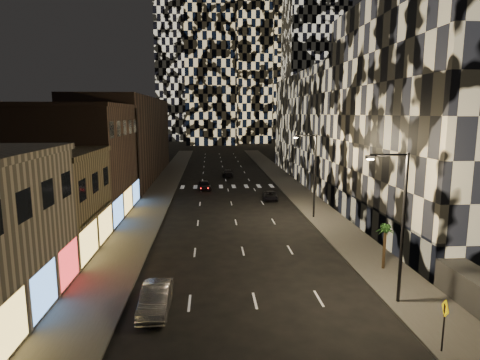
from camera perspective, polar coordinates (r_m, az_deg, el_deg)
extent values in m
cube|color=#47443F|center=(63.38, -10.89, -0.97)|extent=(4.00, 120.00, 0.15)
cube|color=#47443F|center=(64.20, 7.13, -0.73)|extent=(4.00, 120.00, 0.15)
cube|color=#4C4C47|center=(63.17, -9.00, -0.95)|extent=(0.20, 120.00, 0.15)
cube|color=#4C4C47|center=(63.82, 5.28, -0.76)|extent=(0.20, 120.00, 0.15)
cube|color=#736445|center=(36.67, -27.29, -3.20)|extent=(10.00, 10.00, 8.00)
cube|color=#483429|center=(47.94, -21.71, 2.36)|extent=(10.00, 15.00, 12.00)
cube|color=#483429|center=(73.47, -15.64, 5.72)|extent=(10.00, 40.00, 14.00)
cube|color=#232326|center=(42.89, 27.86, 7.89)|extent=(16.00, 25.00, 22.00)
cube|color=#383838|center=(40.59, 17.52, -5.06)|extent=(0.60, 25.00, 3.00)
cube|color=#232326|center=(72.58, 14.00, 7.33)|extent=(16.00, 40.00, 18.00)
cube|color=black|center=(156.51, 10.67, 23.62)|extent=(20.00, 20.00, 100.00)
cube|color=black|center=(156.16, -4.28, 22.83)|extent=(18.00, 18.00, 95.00)
cylinder|color=black|center=(25.54, 22.15, -6.52)|extent=(0.20, 0.20, 9.00)
cylinder|color=black|center=(24.26, 20.46, 3.37)|extent=(2.20, 0.14, 0.14)
cube|color=black|center=(23.84, 18.04, 3.11)|extent=(0.50, 0.25, 0.18)
cube|color=#FFEAB2|center=(23.85, 18.02, 2.83)|extent=(0.35, 0.18, 0.06)
cylinder|color=black|center=(43.92, 10.59, 0.51)|extent=(0.20, 0.20, 9.00)
cylinder|color=black|center=(43.19, 9.34, 6.26)|extent=(2.20, 0.14, 0.14)
cube|color=black|center=(42.96, 7.91, 6.12)|extent=(0.50, 0.25, 0.18)
cube|color=#FFEAB2|center=(42.96, 7.90, 5.96)|extent=(0.35, 0.18, 0.06)
imported|color=gray|center=(24.71, -11.89, -16.21)|extent=(1.65, 4.59, 1.51)
imported|color=black|center=(60.36, -5.04, -0.75)|extent=(2.20, 4.29, 1.40)
imported|color=black|center=(72.68, -1.77, 1.00)|extent=(1.93, 4.58, 1.32)
imported|color=black|center=(53.32, 4.34, -2.26)|extent=(2.24, 4.16, 1.11)
cylinder|color=black|center=(22.39, 26.97, -18.14)|extent=(0.08, 0.08, 2.47)
cube|color=#FFC100|center=(21.99, 27.16, -15.96)|extent=(0.26, 0.85, 0.87)
cube|color=black|center=(21.97, 27.09, -15.97)|extent=(0.07, 0.22, 0.39)
cylinder|color=#47331E|center=(31.43, 19.82, -9.27)|extent=(0.21, 0.21, 2.86)
sphere|color=#1B4217|center=(30.98, 19.98, -6.53)|extent=(0.62, 0.62, 0.62)
cone|color=#1B4217|center=(31.09, 20.35, -6.58)|extent=(1.24, 0.28, 0.75)
cone|color=#1B4217|center=(31.20, 20.07, -6.51)|extent=(0.95, 1.14, 0.75)
cone|color=#1B4217|center=(31.16, 19.72, -6.51)|extent=(0.55, 1.26, 0.75)
cone|color=#1B4217|center=(30.99, 19.57, -6.59)|extent=(1.23, 0.74, 0.75)
cone|color=#1B4217|center=(30.82, 19.72, -6.68)|extent=(1.22, 0.79, 0.75)
cone|color=#1B4217|center=(30.78, 20.07, -6.72)|extent=(0.49, 1.26, 0.75)
cone|color=#1B4217|center=(30.90, 20.35, -6.68)|extent=(0.99, 1.11, 0.75)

